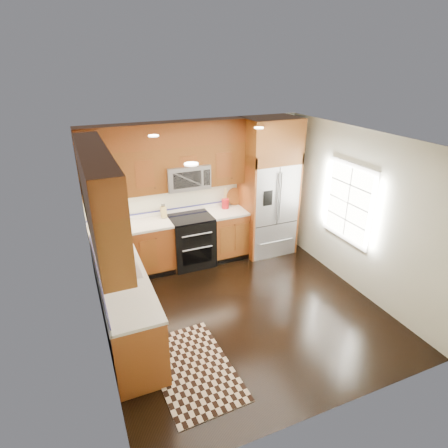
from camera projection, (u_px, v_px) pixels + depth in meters
name	position (u px, v px, depth m)	size (l,w,h in m)	color
ground	(242.00, 310.00, 5.76)	(4.00, 4.00, 0.00)	black
wall_back	(197.00, 191.00, 6.92)	(4.00, 0.02, 2.60)	silver
wall_left	(95.00, 261.00, 4.52)	(0.02, 4.00, 2.60)	silver
wall_right	(357.00, 212.00, 5.95)	(0.02, 4.00, 2.60)	silver
window	(349.00, 203.00, 6.07)	(0.04, 1.10, 1.30)	white
base_cabinets	(148.00, 273.00, 5.89)	(2.85, 3.00, 0.90)	brown
countertop	(153.00, 241.00, 5.85)	(2.86, 3.01, 0.04)	beige
upper_cabinets	(142.00, 172.00, 5.44)	(2.85, 3.00, 1.15)	brown
range	(192.00, 241.00, 6.88)	(0.76, 0.67, 0.95)	black
microwave	(187.00, 176.00, 6.51)	(0.76, 0.40, 0.42)	#B2B2B7
refrigerator	(268.00, 188.00, 7.07)	(0.98, 0.75, 2.60)	#B2B2B7
sink_faucet	(118.00, 270.00, 4.93)	(0.54, 0.44, 0.37)	#B2B2B7
rug	(193.00, 368.00, 4.66)	(0.91, 1.51, 0.01)	black
knife_block	(164.00, 212.00, 6.65)	(0.09, 0.13, 0.25)	tan
utensil_crock	(225.00, 202.00, 7.04)	(0.14, 0.14, 0.39)	#A9141B
cutting_board	(235.00, 204.00, 7.28)	(0.34, 0.34, 0.02)	brown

